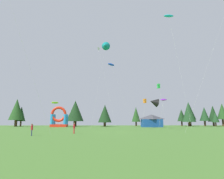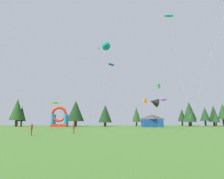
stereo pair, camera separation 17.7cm
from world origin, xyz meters
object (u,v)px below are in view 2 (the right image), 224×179
kite_orange_box (145,101)px  kite_white_diamond (99,50)px  kite_purple_parafoil (164,100)px  kite_cyan_parafoil (169,16)px  kite_green_box (159,86)px  person_far_side (74,127)px  kite_teal_delta (105,46)px  kite_black_delta (154,102)px  person_midfield (32,129)px  inflatable_red_slide (59,119)px  kite_lime_parafoil (55,103)px  festival_tent (152,121)px  kite_blue_parafoil (111,65)px

kite_orange_box → kite_white_diamond: bearing=134.6°
kite_purple_parafoil → kite_cyan_parafoil: 20.14m
kite_green_box → person_far_side: bearing=-137.5°
kite_orange_box → kite_teal_delta: (-9.91, 2.72, 15.36)m
kite_black_delta → person_midfield: kite_black_delta is taller
inflatable_red_slide → kite_black_delta: bearing=-29.0°
person_midfield → kite_lime_parafoil: bearing=166.3°
kite_black_delta → inflatable_red_slide: kite_black_delta is taller
kite_white_diamond → person_midfield: bearing=-104.5°
kite_cyan_parafoil → festival_tent: size_ratio=3.97×
kite_blue_parafoil → person_midfield: (-12.04, -21.24, -15.47)m
kite_lime_parafoil → person_midfield: kite_lime_parafoil is taller
kite_green_box → inflatable_red_slide: bearing=145.2°
kite_black_delta → person_midfield: 36.28m
kite_purple_parafoil → kite_teal_delta: 21.51m
kite_blue_parafoil → kite_cyan_parafoil: (13.67, -5.99, 10.50)m
kite_white_diamond → kite_green_box: kite_white_diamond is taller
kite_orange_box → kite_teal_delta: 18.48m
kite_orange_box → kite_black_delta: (3.68, 5.97, 0.26)m
kite_green_box → kite_cyan_parafoil: (1.28, -6.69, 15.94)m
kite_white_diamond → kite_lime_parafoil: bearing=-153.0°
kite_white_diamond → festival_tent: 29.91m
kite_white_diamond → kite_black_delta: bearing=-21.6°
inflatable_red_slide → kite_teal_delta: bearing=-50.8°
kite_green_box → kite_blue_parafoil: size_ratio=0.69×
person_midfield → inflatable_red_slide: bearing=166.7°
kite_blue_parafoil → kite_black_delta: bearing=23.1°
kite_orange_box → kite_teal_delta: bearing=164.7°
kite_blue_parafoil → person_midfield: 28.91m
kite_purple_parafoil → kite_lime_parafoil: bearing=160.2°
kite_purple_parafoil → inflatable_red_slide: (-29.73, 26.03, -4.32)m
kite_purple_parafoil → kite_cyan_parafoil: bearing=-44.8°
kite_green_box → inflatable_red_slide: 37.53m
kite_purple_parafoil → kite_blue_parafoil: bearing=159.9°
kite_orange_box → kite_purple_parafoil: (3.71, -3.60, -0.03)m
festival_tent → person_far_side: bearing=-120.2°
kite_green_box → kite_teal_delta: 17.98m
kite_orange_box → kite_black_delta: bearing=58.3°
kite_blue_parafoil → inflatable_red_slide: kite_blue_parafoil is taller
kite_lime_parafoil → kite_green_box: kite_green_box is taller
kite_lime_parafoil → inflatable_red_slide: bearing=98.2°
kite_white_diamond → kite_green_box: size_ratio=2.17×
kite_teal_delta → kite_purple_parafoil: bearing=-24.9°
kite_lime_parafoil → kite_teal_delta: bearing=-14.4°
kite_teal_delta → festival_tent: (16.09, 17.80, -20.24)m
kite_cyan_parafoil → kite_orange_box: bearing=135.7°
kite_black_delta → festival_tent: size_ratio=1.26×
kite_teal_delta → kite_blue_parafoil: 6.37m
kite_white_diamond → kite_orange_box: size_ratio=3.35×
kite_teal_delta → kite_lime_parafoil: bearing=165.6°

